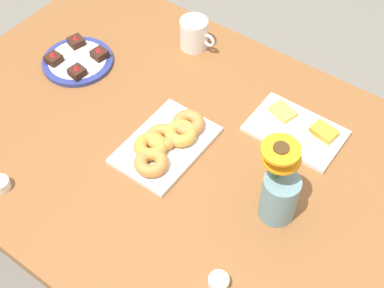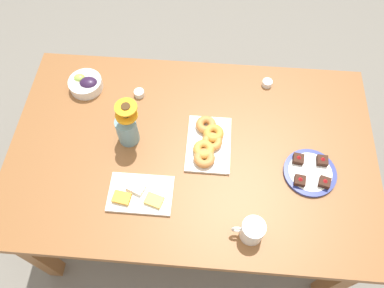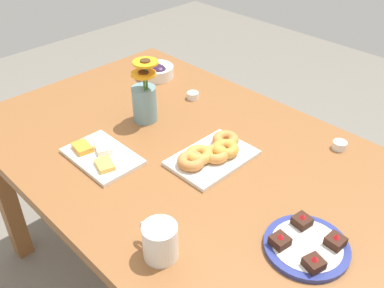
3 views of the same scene
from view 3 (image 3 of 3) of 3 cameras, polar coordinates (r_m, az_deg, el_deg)
dining_table at (r=1.50m, az=0.00°, el=-3.94°), size 1.60×1.00×0.74m
coffee_mug at (r=1.09m, az=-4.30°, el=-12.74°), size 0.12×0.09×0.10m
grape_bowl at (r=1.94m, az=-4.80°, el=9.70°), size 0.16×0.16×0.07m
cheese_platter at (r=1.45m, az=-12.06°, el=-1.52°), size 0.26×0.17×0.03m
croissant_platter at (r=1.41m, az=2.65°, el=-1.31°), size 0.19×0.29×0.05m
jam_cup_honey at (r=1.54m, az=19.08°, el=-0.13°), size 0.05×0.05×0.03m
jam_cup_berry at (r=1.76m, az=0.10°, el=6.52°), size 0.05×0.05×0.03m
dessert_plate at (r=1.17m, az=15.04°, el=-12.94°), size 0.22×0.22×0.05m
flower_vase at (r=1.59m, az=-6.34°, el=5.87°), size 0.11×0.10×0.25m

